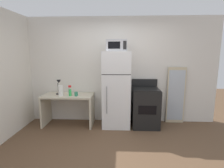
{
  "coord_description": "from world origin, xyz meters",
  "views": [
    {
      "loc": [
        0.13,
        -2.69,
        1.73
      ],
      "look_at": [
        -0.06,
        1.1,
        1.06
      ],
      "focal_mm": 28.05,
      "sensor_mm": 36.0,
      "label": 1
    }
  ],
  "objects_px": {
    "spray_bottle": "(70,92)",
    "paper_towel_roll": "(61,91)",
    "oven_range": "(145,107)",
    "refrigerator": "(116,90)",
    "leaning_mirror": "(176,95)",
    "desk": "(68,104)",
    "microwave": "(117,45)",
    "coffee_mug": "(76,94)",
    "desk_lamp": "(59,85)"
  },
  "relations": [
    {
      "from": "microwave",
      "to": "spray_bottle",
      "type": "bearing_deg",
      "value": -174.75
    },
    {
      "from": "spray_bottle",
      "to": "oven_range",
      "type": "xyz_separation_m",
      "value": [
        1.76,
        0.12,
        -0.38
      ]
    },
    {
      "from": "desk_lamp",
      "to": "oven_range",
      "type": "bearing_deg",
      "value": -0.74
    },
    {
      "from": "refrigerator",
      "to": "leaning_mirror",
      "type": "bearing_deg",
      "value": 9.76
    },
    {
      "from": "paper_towel_roll",
      "to": "microwave",
      "type": "bearing_deg",
      "value": 4.06
    },
    {
      "from": "desk",
      "to": "leaning_mirror",
      "type": "bearing_deg",
      "value": 5.57
    },
    {
      "from": "oven_range",
      "to": "leaning_mirror",
      "type": "height_order",
      "value": "leaning_mirror"
    },
    {
      "from": "desk_lamp",
      "to": "spray_bottle",
      "type": "distance_m",
      "value": 0.37
    },
    {
      "from": "paper_towel_roll",
      "to": "microwave",
      "type": "distance_m",
      "value": 1.66
    },
    {
      "from": "refrigerator",
      "to": "desk",
      "type": "bearing_deg",
      "value": -179.81
    },
    {
      "from": "paper_towel_roll",
      "to": "desk",
      "type": "bearing_deg",
      "value": 38.68
    },
    {
      "from": "oven_range",
      "to": "microwave",
      "type": "bearing_deg",
      "value": -178.47
    },
    {
      "from": "spray_bottle",
      "to": "paper_towel_roll",
      "type": "distance_m",
      "value": 0.22
    },
    {
      "from": "spray_bottle",
      "to": "microwave",
      "type": "distance_m",
      "value": 1.51
    },
    {
      "from": "coffee_mug",
      "to": "microwave",
      "type": "bearing_deg",
      "value": 5.88
    },
    {
      "from": "desk",
      "to": "microwave",
      "type": "height_order",
      "value": "microwave"
    },
    {
      "from": "leaning_mirror",
      "to": "refrigerator",
      "type": "bearing_deg",
      "value": -170.24
    },
    {
      "from": "desk",
      "to": "refrigerator",
      "type": "bearing_deg",
      "value": 0.19
    },
    {
      "from": "desk",
      "to": "refrigerator",
      "type": "xyz_separation_m",
      "value": [
        1.16,
        0.0,
        0.36
      ]
    },
    {
      "from": "refrigerator",
      "to": "oven_range",
      "type": "height_order",
      "value": "refrigerator"
    },
    {
      "from": "spray_bottle",
      "to": "paper_towel_roll",
      "type": "height_order",
      "value": "spray_bottle"
    },
    {
      "from": "coffee_mug",
      "to": "paper_towel_roll",
      "type": "distance_m",
      "value": 0.37
    },
    {
      "from": "spray_bottle",
      "to": "paper_towel_roll",
      "type": "xyz_separation_m",
      "value": [
        -0.22,
        0.01,
        0.02
      ]
    },
    {
      "from": "desk",
      "to": "coffee_mug",
      "type": "distance_m",
      "value": 0.37
    },
    {
      "from": "refrigerator",
      "to": "leaning_mirror",
      "type": "relative_size",
      "value": 1.27
    },
    {
      "from": "coffee_mug",
      "to": "oven_range",
      "type": "distance_m",
      "value": 1.66
    },
    {
      "from": "spray_bottle",
      "to": "desk_lamp",
      "type": "bearing_deg",
      "value": 155.32
    },
    {
      "from": "coffee_mug",
      "to": "refrigerator",
      "type": "distance_m",
      "value": 0.94
    },
    {
      "from": "coffee_mug",
      "to": "paper_towel_roll",
      "type": "height_order",
      "value": "paper_towel_roll"
    },
    {
      "from": "desk",
      "to": "desk_lamp",
      "type": "height_order",
      "value": "desk_lamp"
    },
    {
      "from": "spray_bottle",
      "to": "paper_towel_roll",
      "type": "relative_size",
      "value": 1.04
    },
    {
      "from": "desk_lamp",
      "to": "coffee_mug",
      "type": "relative_size",
      "value": 3.72
    },
    {
      "from": "desk",
      "to": "desk_lamp",
      "type": "distance_m",
      "value": 0.52
    },
    {
      "from": "spray_bottle",
      "to": "refrigerator",
      "type": "xyz_separation_m",
      "value": [
        1.07,
        0.12,
        0.04
      ]
    },
    {
      "from": "paper_towel_roll",
      "to": "oven_range",
      "type": "relative_size",
      "value": 0.22
    },
    {
      "from": "desk_lamp",
      "to": "paper_towel_roll",
      "type": "distance_m",
      "value": 0.2
    },
    {
      "from": "microwave",
      "to": "coffee_mug",
      "type": "bearing_deg",
      "value": -174.12
    },
    {
      "from": "leaning_mirror",
      "to": "spray_bottle",
      "type": "bearing_deg",
      "value": -171.67
    },
    {
      "from": "coffee_mug",
      "to": "leaning_mirror",
      "type": "bearing_deg",
      "value": 8.76
    },
    {
      "from": "spray_bottle",
      "to": "coffee_mug",
      "type": "xyz_separation_m",
      "value": [
        0.14,
        0.0,
        -0.05
      ]
    },
    {
      "from": "coffee_mug",
      "to": "oven_range",
      "type": "xyz_separation_m",
      "value": [
        1.62,
        0.11,
        -0.33
      ]
    },
    {
      "from": "desk",
      "to": "spray_bottle",
      "type": "relative_size",
      "value": 4.75
    },
    {
      "from": "desk",
      "to": "spray_bottle",
      "type": "height_order",
      "value": "spray_bottle"
    },
    {
      "from": "paper_towel_roll",
      "to": "leaning_mirror",
      "type": "height_order",
      "value": "leaning_mirror"
    },
    {
      "from": "spray_bottle",
      "to": "leaning_mirror",
      "type": "relative_size",
      "value": 0.18
    },
    {
      "from": "desk",
      "to": "desk_lamp",
      "type": "bearing_deg",
      "value": 173.03
    },
    {
      "from": "spray_bottle",
      "to": "refrigerator",
      "type": "height_order",
      "value": "refrigerator"
    },
    {
      "from": "oven_range",
      "to": "refrigerator",
      "type": "bearing_deg",
      "value": 179.77
    },
    {
      "from": "desk",
      "to": "coffee_mug",
      "type": "bearing_deg",
      "value": -26.68
    },
    {
      "from": "desk_lamp",
      "to": "paper_towel_roll",
      "type": "bearing_deg",
      "value": -56.39
    }
  ]
}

